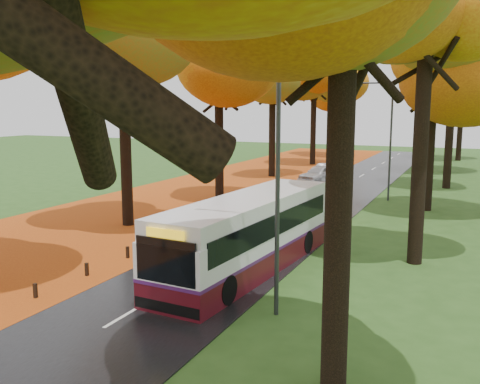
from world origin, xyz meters
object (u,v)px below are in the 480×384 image
Objects in this scene: streetlamp_mid at (387,131)px; streetlamp_far at (421,122)px; streetlamp_near at (270,164)px; car_white at (320,174)px; car_dark at (337,168)px; car_silver at (325,172)px; bus at (248,232)px.

streetlamp_far is at bearing 90.00° from streetlamp_mid.
streetlamp_near is 1.00× the size of streetlamp_mid.
streetlamp_mid is 22.00m from streetlamp_far.
car_white reaches higher than car_dark.
streetlamp_far is at bearing 71.36° from car_silver.
streetlamp_far is (0.00, 22.00, 0.00)m from streetlamp_mid.
streetlamp_mid is 1.79× the size of car_white.
bus is 2.62× the size of car_dark.
streetlamp_far is at bearing 62.52° from car_dark.
streetlamp_far is at bearing 89.09° from car_white.
streetlamp_mid is at bearing 87.09° from bus.
streetlamp_mid is at bearing -23.58° from car_white.
car_white reaches higher than car_silver.
streetlamp_far is 16.10m from car_silver.
streetlamp_far is at bearing 91.06° from bus.
bus is at bearing -77.55° from car_dark.
bus is at bearing -93.31° from streetlamp_far.
streetlamp_far is (0.00, 44.00, 0.00)m from streetlamp_near.
car_white is 1.82m from car_silver.
streetlamp_far is 1.79× the size of car_white.
bus is at bearing 121.38° from streetlamp_near.
streetlamp_far reaches higher than car_dark.
streetlamp_near reaches higher than car_silver.
car_white is at bearing 103.44° from bus.
streetlamp_near is at bearing -73.37° from car_silver.
streetlamp_near is 22.00m from streetlamp_mid.
car_silver is 1.00× the size of car_dark.
car_white is at bearing -83.79° from car_dark.
car_white is at bearing -110.90° from streetlamp_far.
streetlamp_far is 12.42m from car_dark.
streetlamp_far is 1.89× the size of car_silver.
bus is 24.37m from car_white.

